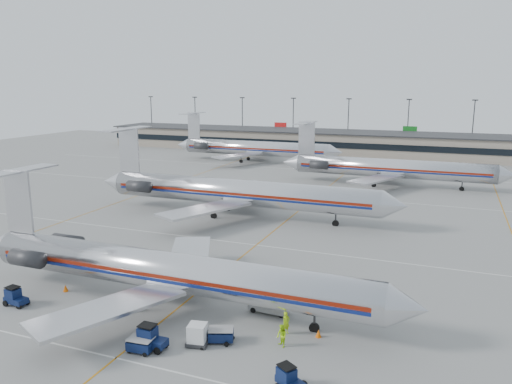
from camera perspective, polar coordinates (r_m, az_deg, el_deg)
The scene contains 19 objects.
ground at distance 53.40m, azimuth -3.93°, elevation -9.21°, with size 260.00×260.00×0.00m, color gray.
apron_markings at distance 62.04m, azimuth 0.03°, elevation -6.08°, with size 160.00×0.15×0.02m, color silver.
terminal at distance 145.35m, azimuth 12.83°, elevation 5.45°, with size 162.00×17.00×6.25m.
light_mast_row at distance 158.69m, azimuth 13.71°, elevation 7.92°, with size 163.60×0.40×15.28m.
jet_foreground at distance 45.69m, azimuth -10.59°, elevation -8.73°, with size 43.56×25.65×11.40m.
jet_second_row at distance 74.93m, azimuth -2.61°, elevation 0.05°, with size 48.93×28.81×12.81m.
jet_third_row at distance 100.80m, azimuth 14.73°, elevation 2.69°, with size 44.31×27.26×12.12m.
jet_back_row at distance 127.78m, azimuth -0.45°, elevation 5.05°, with size 45.07×27.72×12.32m.
tug_left at distance 50.58m, azimuth -25.86°, elevation -10.75°, with size 2.26×1.31×1.75m.
tug_center at distance 39.74m, azimuth -12.05°, elevation -15.99°, with size 2.35×1.25×1.90m.
tug_right at distance 34.62m, azimuth 3.76°, elevation -20.52°, with size 2.30×1.99×1.68m.
cart_inner at distance 40.07m, azimuth -4.01°, elevation -15.96°, with size 2.24×1.89×1.08m.
cart_outer at distance 39.64m, azimuth -13.01°, elevation -16.62°, with size 1.97×1.44×1.06m.
uld_container at distance 39.63m, azimuth -6.71°, elevation -15.89°, with size 1.83×1.61×1.70m.
belt_loader at distance 44.45m, azimuth 1.61°, elevation -12.93°, with size 4.18×1.42×2.20m.
ramp_worker_near at distance 41.00m, azimuth 3.46°, elevation -14.71°, with size 0.68×0.44×1.86m, color #B0E015.
ramp_worker_far at distance 39.21m, azimuth 2.96°, elevation -16.11°, with size 0.86×0.67×1.77m, color #B4F016.
cone_right at distance 41.01m, azimuth 7.15°, elevation -15.73°, with size 0.47×0.47×0.64m, color #E75C07.
cone_left at distance 52.03m, azimuth -20.94°, elevation -10.22°, with size 0.49×0.49×0.67m, color #E75C07.
Camera 1 is at (21.47, -44.86, 19.46)m, focal length 35.00 mm.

